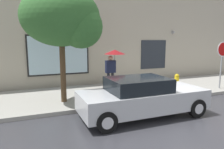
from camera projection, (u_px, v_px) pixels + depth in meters
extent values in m
plane|color=#333338|center=(166.00, 111.00, 7.89)|extent=(60.00, 60.00, 0.00)
cube|color=gray|center=(129.00, 91.00, 10.63)|extent=(20.00, 4.00, 0.15)
cube|color=#B2A893|center=(111.00, 25.00, 12.36)|extent=(20.00, 0.40, 7.00)
cube|color=black|center=(59.00, 55.00, 11.28)|extent=(3.23, 0.06, 2.14)
cube|color=silver|center=(59.00, 55.00, 11.25)|extent=(3.07, 0.03, 1.98)
cube|color=#262B33|center=(153.00, 54.00, 13.50)|extent=(1.80, 0.04, 1.80)
cone|color=#99999E|center=(174.00, 32.00, 13.67)|extent=(0.22, 0.24, 0.24)
cube|color=#B7BABF|center=(143.00, 100.00, 7.31)|extent=(4.40, 1.70, 0.66)
cube|color=black|center=(138.00, 84.00, 7.14)|extent=(1.98, 1.50, 0.45)
cylinder|color=black|center=(168.00, 97.00, 8.68)|extent=(0.64, 0.22, 0.64)
cylinder|color=silver|center=(168.00, 97.00, 8.68)|extent=(0.35, 0.24, 0.35)
cylinder|color=black|center=(197.00, 108.00, 7.25)|extent=(0.64, 0.22, 0.64)
cylinder|color=silver|center=(197.00, 108.00, 7.25)|extent=(0.35, 0.24, 0.35)
cylinder|color=black|center=(91.00, 106.00, 7.46)|extent=(0.64, 0.22, 0.64)
cylinder|color=silver|center=(91.00, 106.00, 7.46)|extent=(0.35, 0.24, 0.35)
cylinder|color=black|center=(106.00, 122.00, 6.03)|extent=(0.64, 0.22, 0.64)
cylinder|color=silver|center=(106.00, 122.00, 6.03)|extent=(0.35, 0.24, 0.35)
cylinder|color=yellow|center=(177.00, 83.00, 10.60)|extent=(0.22, 0.22, 0.69)
sphere|color=gold|center=(177.00, 76.00, 10.54)|extent=(0.23, 0.23, 0.23)
cylinder|color=gold|center=(179.00, 83.00, 10.44)|extent=(0.09, 0.12, 0.09)
cylinder|color=gold|center=(175.00, 82.00, 10.74)|extent=(0.09, 0.12, 0.09)
cylinder|color=yellow|center=(176.00, 89.00, 10.65)|extent=(0.30, 0.30, 0.06)
cylinder|color=black|center=(108.00, 81.00, 10.55)|extent=(0.14, 0.14, 0.86)
cylinder|color=black|center=(113.00, 81.00, 10.63)|extent=(0.14, 0.14, 0.86)
cube|color=#191E38|center=(110.00, 67.00, 10.47)|extent=(0.50, 0.22, 0.61)
sphere|color=tan|center=(110.00, 58.00, 10.40)|extent=(0.23, 0.23, 0.23)
cylinder|color=#4C4C51|center=(115.00, 61.00, 10.51)|extent=(0.02, 0.02, 0.90)
cone|color=maroon|center=(115.00, 52.00, 10.44)|extent=(1.06, 1.06, 0.22)
cylinder|color=#4C3823|center=(63.00, 71.00, 8.41)|extent=(0.22, 0.22, 2.52)
ellipsoid|color=#33662D|center=(61.00, 17.00, 8.08)|extent=(3.02, 2.57, 2.27)
sphere|color=#33662D|center=(81.00, 27.00, 8.04)|extent=(1.66, 1.66, 1.66)
cylinder|color=gray|center=(221.00, 66.00, 10.79)|extent=(0.07, 0.07, 2.36)
cylinder|color=white|center=(223.00, 49.00, 10.62)|extent=(0.76, 0.02, 0.76)
cylinder|color=red|center=(223.00, 49.00, 10.61)|extent=(0.66, 0.02, 0.66)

